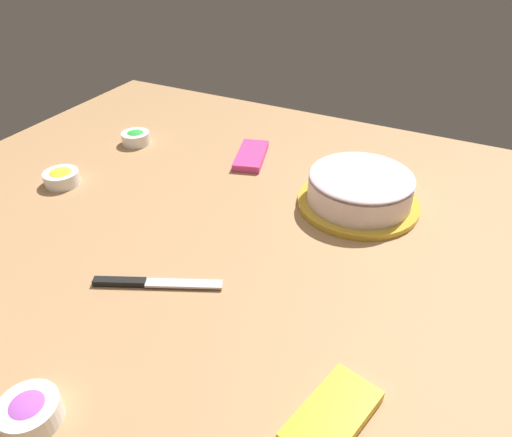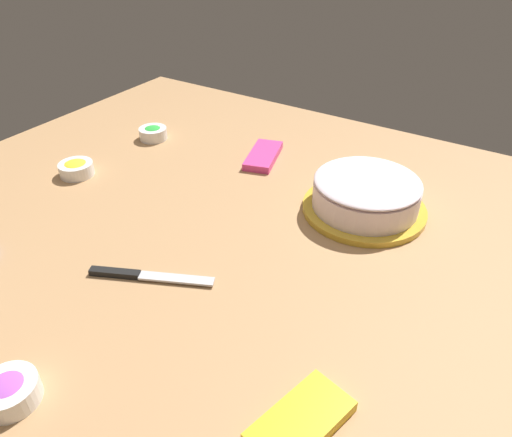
{
  "view_description": "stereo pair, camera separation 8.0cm",
  "coord_description": "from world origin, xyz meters",
  "px_view_note": "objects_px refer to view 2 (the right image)",
  "views": [
    {
      "loc": [
        0.62,
        0.45,
        0.6
      ],
      "look_at": [
        -0.11,
        0.09,
        0.04
      ],
      "focal_mm": 33.7,
      "sensor_mm": 36.0,
      "label": 1
    },
    {
      "loc": [
        0.58,
        0.52,
        0.6
      ],
      "look_at": [
        -0.11,
        0.09,
        0.04
      ],
      "focal_mm": 33.7,
      "sensor_mm": 36.0,
      "label": 2
    }
  ],
  "objects_px": {
    "sprinkle_bowl_green": "(153,133)",
    "candy_box_upper": "(263,156)",
    "sprinkle_bowl_yellow": "(76,168)",
    "sprinkle_bowl_rainbow": "(9,391)",
    "spreading_knife": "(140,275)",
    "candy_box_lower": "(301,422)",
    "frosted_cake": "(366,195)"
  },
  "relations": [
    {
      "from": "sprinkle_bowl_green",
      "to": "candy_box_upper",
      "type": "height_order",
      "value": "sprinkle_bowl_green"
    },
    {
      "from": "sprinkle_bowl_yellow",
      "to": "sprinkle_bowl_rainbow",
      "type": "bearing_deg",
      "value": 41.72
    },
    {
      "from": "spreading_knife",
      "to": "sprinkle_bowl_yellow",
      "type": "distance_m",
      "value": 0.46
    },
    {
      "from": "spreading_knife",
      "to": "sprinkle_bowl_green",
      "type": "distance_m",
      "value": 0.61
    },
    {
      "from": "candy_box_upper",
      "to": "sprinkle_bowl_green",
      "type": "bearing_deg",
      "value": -96.19
    },
    {
      "from": "candy_box_lower",
      "to": "candy_box_upper",
      "type": "bearing_deg",
      "value": -130.47
    },
    {
      "from": "frosted_cake",
      "to": "sprinkle_bowl_yellow",
      "type": "xyz_separation_m",
      "value": [
        0.23,
        -0.67,
        -0.02
      ]
    },
    {
      "from": "sprinkle_bowl_rainbow",
      "to": "candy_box_lower",
      "type": "xyz_separation_m",
      "value": [
        -0.18,
        0.36,
        -0.01
      ]
    },
    {
      "from": "frosted_cake",
      "to": "candy_box_upper",
      "type": "bearing_deg",
      "value": -106.5
    },
    {
      "from": "spreading_knife",
      "to": "candy_box_upper",
      "type": "height_order",
      "value": "candy_box_upper"
    },
    {
      "from": "sprinkle_bowl_yellow",
      "to": "candy_box_upper",
      "type": "bearing_deg",
      "value": 132.79
    },
    {
      "from": "frosted_cake",
      "to": "sprinkle_bowl_rainbow",
      "type": "bearing_deg",
      "value": -18.19
    },
    {
      "from": "spreading_knife",
      "to": "sprinkle_bowl_rainbow",
      "type": "xyz_separation_m",
      "value": [
        0.29,
        0.03,
        0.01
      ]
    },
    {
      "from": "sprinkle_bowl_green",
      "to": "frosted_cake",
      "type": "bearing_deg",
      "value": 87.11
    },
    {
      "from": "frosted_cake",
      "to": "sprinkle_bowl_green",
      "type": "distance_m",
      "value": 0.66
    },
    {
      "from": "frosted_cake",
      "to": "spreading_knife",
      "type": "bearing_deg",
      "value": -31.54
    },
    {
      "from": "sprinkle_bowl_rainbow",
      "to": "frosted_cake",
      "type": "bearing_deg",
      "value": 161.81
    },
    {
      "from": "sprinkle_bowl_yellow",
      "to": "candy_box_lower",
      "type": "bearing_deg",
      "value": 68.87
    },
    {
      "from": "sprinkle_bowl_green",
      "to": "candy_box_lower",
      "type": "distance_m",
      "value": 0.97
    },
    {
      "from": "sprinkle_bowl_rainbow",
      "to": "candy_box_upper",
      "type": "distance_m",
      "value": 0.82
    },
    {
      "from": "frosted_cake",
      "to": "spreading_knife",
      "type": "distance_m",
      "value": 0.51
    },
    {
      "from": "sprinkle_bowl_rainbow",
      "to": "candy_box_upper",
      "type": "height_order",
      "value": "sprinkle_bowl_rainbow"
    },
    {
      "from": "candy_box_lower",
      "to": "spreading_knife",
      "type": "bearing_deg",
      "value": -90.91
    },
    {
      "from": "sprinkle_bowl_green",
      "to": "candy_box_lower",
      "type": "xyz_separation_m",
      "value": [
        0.57,
        0.78,
        -0.01
      ]
    },
    {
      "from": "sprinkle_bowl_yellow",
      "to": "candy_box_upper",
      "type": "xyz_separation_m",
      "value": [
        -0.33,
        0.35,
        -0.01
      ]
    },
    {
      "from": "candy_box_lower",
      "to": "candy_box_upper",
      "type": "height_order",
      "value": "same"
    },
    {
      "from": "spreading_knife",
      "to": "frosted_cake",
      "type": "bearing_deg",
      "value": 148.46
    },
    {
      "from": "frosted_cake",
      "to": "sprinkle_bowl_rainbow",
      "type": "relative_size",
      "value": 3.3
    },
    {
      "from": "sprinkle_bowl_green",
      "to": "candy_box_lower",
      "type": "bearing_deg",
      "value": 53.85
    },
    {
      "from": "frosted_cake",
      "to": "candy_box_lower",
      "type": "relative_size",
      "value": 1.86
    },
    {
      "from": "frosted_cake",
      "to": "sprinkle_bowl_rainbow",
      "type": "xyz_separation_m",
      "value": [
        0.72,
        -0.24,
        -0.02
      ]
    },
    {
      "from": "frosted_cake",
      "to": "sprinkle_bowl_yellow",
      "type": "relative_size",
      "value": 3.24
    }
  ]
}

